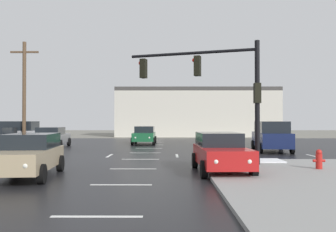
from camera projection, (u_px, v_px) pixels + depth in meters
ground_plane at (143, 156)px, 22.06m from camera, size 120.00×120.00×0.00m
road_asphalt at (143, 156)px, 22.06m from camera, size 44.00×44.00×0.02m
snow_strip_curbside at (240, 161)px, 18.04m from camera, size 4.00×1.60×0.06m
lane_markings at (163, 158)px, 20.68m from camera, size 36.15×36.15×0.01m
traffic_signal_mast at (218, 81)px, 17.34m from camera, size 5.99×2.20×5.58m
fire_hydrant at (319, 159)px, 15.15m from camera, size 0.48×0.26×0.79m
strip_building_background at (196, 113)px, 51.10m from camera, size 21.30×8.00×6.43m
suv_navy at (271, 136)px, 25.08m from camera, size 2.48×4.95×2.03m
suv_silver at (15, 133)px, 30.36m from camera, size 4.88×2.27×2.03m
sedan_red at (220, 151)px, 15.12m from camera, size 2.17×4.60×1.58m
sedan_grey at (53, 137)px, 28.95m from camera, size 2.23×4.62×1.58m
sedan_tan at (28, 154)px, 13.84m from camera, size 2.36×4.66×1.58m
sedan_green at (144, 135)px, 33.06m from camera, size 2.02×4.54×1.58m
utility_pole_far at (24, 92)px, 29.16m from camera, size 2.20×0.28×8.28m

